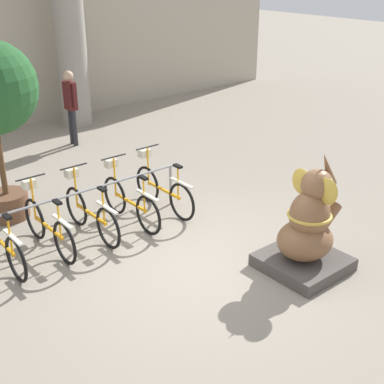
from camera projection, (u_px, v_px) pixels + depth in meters
name	position (u px, v px, depth m)	size (l,w,h in m)	color
ground_plane	(198.00, 265.00, 7.91)	(60.00, 60.00, 0.00)	gray
column_right	(69.00, 24.00, 13.44)	(1.00, 1.00, 5.16)	gray
bike_rack	(86.00, 199.00, 8.62)	(3.55, 0.05, 0.77)	gray
bicycle_0	(0.00, 240.00, 7.76)	(0.48, 1.70, 1.08)	black
bicycle_1	(48.00, 225.00, 8.19)	(0.48, 1.70, 1.08)	black
bicycle_2	(90.00, 212.00, 8.61)	(0.48, 1.70, 1.08)	black
bicycle_3	(129.00, 200.00, 9.02)	(0.48, 1.70, 1.08)	black
bicycle_4	(163.00, 188.00, 9.49)	(0.48, 1.70, 1.08)	black
elephant_statue	(308.00, 231.00, 7.63)	(1.12, 1.12, 1.76)	#4C4742
person_pedestrian	(71.00, 101.00, 12.51)	(0.24, 0.47, 1.78)	#28282D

